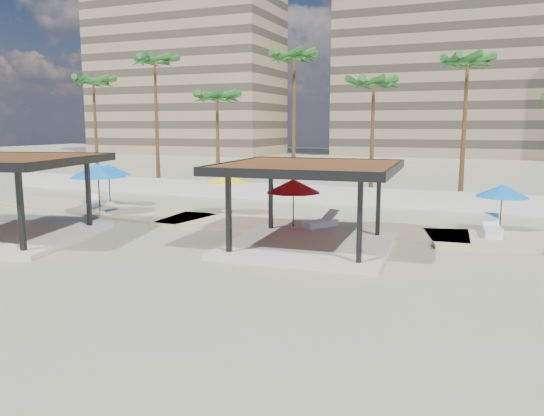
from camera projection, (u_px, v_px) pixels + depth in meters
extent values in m
plane|color=tan|center=(206.00, 255.00, 21.92)|extent=(200.00, 200.00, 0.00)
cube|color=#C6B284|center=(97.00, 210.00, 33.26)|extent=(16.40, 6.19, 0.24)
cube|color=#C6B284|center=(306.00, 227.00, 27.56)|extent=(16.24, 5.11, 0.24)
cube|color=silver|center=(320.00, 194.00, 36.46)|extent=(56.00, 0.30, 1.20)
cube|color=#937F60|center=(186.00, 72.00, 97.47)|extent=(34.00, 16.00, 30.00)
cube|color=#847259|center=(452.00, 73.00, 89.56)|extent=(38.00, 16.00, 28.00)
cube|color=beige|center=(308.00, 245.00, 23.26)|extent=(7.42, 7.42, 0.21)
cube|color=black|center=(229.00, 213.00, 21.35)|extent=(0.20, 0.20, 3.18)
cube|color=black|center=(271.00, 197.00, 26.31)|extent=(0.20, 0.20, 3.18)
cube|color=black|center=(360.00, 221.00, 19.68)|extent=(0.20, 0.20, 3.18)
cube|color=black|center=(378.00, 202.00, 24.64)|extent=(0.20, 0.20, 3.18)
cube|color=brown|center=(309.00, 167.00, 22.72)|extent=(7.64, 7.64, 0.30)
cube|color=black|center=(284.00, 174.00, 19.35)|extent=(7.30, 0.59, 0.36)
cube|color=black|center=(328.00, 162.00, 26.10)|extent=(7.30, 0.59, 0.36)
cube|color=black|center=(232.00, 165.00, 23.86)|extent=(0.59, 7.30, 0.36)
cube|color=black|center=(395.00, 169.00, 21.59)|extent=(0.59, 7.30, 0.36)
cube|color=beige|center=(6.00, 237.00, 24.98)|extent=(8.82, 8.82, 0.22)
cube|color=black|center=(21.00, 210.00, 21.56)|extent=(0.24, 0.24, 3.33)
cube|color=black|center=(88.00, 193.00, 26.98)|extent=(0.24, 0.24, 3.33)
cube|color=brown|center=(0.00, 160.00, 24.42)|extent=(9.09, 9.09, 0.31)
cube|color=black|center=(47.00, 156.00, 28.11)|extent=(7.50, 1.88, 0.38)
cube|color=black|center=(76.00, 161.00, 23.83)|extent=(1.88, 7.50, 0.38)
cylinder|color=beige|center=(110.00, 203.00, 34.91)|extent=(0.51, 0.51, 0.12)
cylinder|color=#262628|center=(109.00, 185.00, 34.73)|extent=(0.07, 0.07, 2.43)
cone|color=blue|center=(109.00, 170.00, 34.56)|extent=(3.76, 3.76, 0.71)
cylinder|color=beige|center=(226.00, 211.00, 31.70)|extent=(0.46, 0.46, 0.11)
cylinder|color=#262628|center=(226.00, 193.00, 31.54)|extent=(0.06, 0.06, 2.22)
cone|color=yellow|center=(226.00, 178.00, 31.39)|extent=(2.79, 2.79, 0.65)
cylinder|color=beige|center=(293.00, 228.00, 26.54)|extent=(0.48, 0.48, 0.12)
cylinder|color=#262628|center=(293.00, 206.00, 26.36)|extent=(0.07, 0.07, 2.32)
cone|color=#B00D1E|center=(293.00, 186.00, 26.21)|extent=(2.94, 2.94, 0.68)
cylinder|color=beige|center=(500.00, 230.00, 26.06)|extent=(0.44, 0.44, 0.11)
cylinder|color=#262628|center=(501.00, 209.00, 25.90)|extent=(0.06, 0.06, 2.13)
cone|color=blue|center=(502.00, 191.00, 25.76)|extent=(3.25, 3.25, 0.62)
cylinder|color=beige|center=(100.00, 212.00, 31.04)|extent=(0.57, 0.57, 0.14)
cylinder|color=#262628|center=(99.00, 190.00, 30.84)|extent=(0.08, 0.08, 2.73)
cone|color=blue|center=(98.00, 170.00, 30.66)|extent=(4.15, 4.15, 0.80)
cube|color=silver|center=(91.00, 206.00, 33.27)|extent=(1.21, 1.96, 0.26)
cube|color=silver|center=(90.00, 203.00, 33.25)|extent=(1.21, 1.96, 0.06)
cube|color=silver|center=(95.00, 198.00, 33.93)|extent=(0.79, 0.80, 0.47)
cube|color=silver|center=(320.00, 224.00, 26.96)|extent=(1.56, 2.10, 0.28)
cube|color=silver|center=(320.00, 221.00, 26.93)|extent=(1.56, 2.10, 0.06)
cube|color=silver|center=(331.00, 215.00, 27.39)|extent=(0.91, 0.92, 0.51)
cube|color=silver|center=(492.00, 232.00, 25.05)|extent=(0.94, 2.25, 0.31)
cube|color=silver|center=(492.00, 228.00, 25.02)|extent=(0.94, 2.25, 0.07)
cube|color=silver|center=(491.00, 219.00, 25.78)|extent=(0.78, 0.81, 0.56)
cone|color=brown|center=(96.00, 133.00, 45.80)|extent=(0.36, 0.36, 9.19)
ellipsoid|color=#225D21|center=(93.00, 82.00, 45.12)|extent=(3.00, 3.00, 1.80)
cone|color=brown|center=(157.00, 125.00, 43.80)|extent=(0.36, 0.36, 10.69)
ellipsoid|color=#225D21|center=(155.00, 61.00, 43.01)|extent=(3.00, 3.00, 1.80)
cone|color=brown|center=(218.00, 144.00, 41.24)|extent=(0.36, 0.36, 7.64)
ellipsoid|color=#225D21|center=(217.00, 98.00, 40.69)|extent=(3.00, 3.00, 1.80)
cone|color=brown|center=(294.00, 126.00, 39.51)|extent=(0.36, 0.36, 10.46)
ellipsoid|color=#225D21|center=(294.00, 57.00, 38.74)|extent=(3.00, 3.00, 1.80)
cone|color=brown|center=(372.00, 141.00, 36.97)|extent=(0.36, 0.36, 8.40)
ellipsoid|color=#225D21|center=(374.00, 83.00, 36.36)|extent=(3.00, 3.00, 1.80)
cone|color=brown|center=(464.00, 133.00, 34.82)|extent=(0.36, 0.36, 9.57)
ellipsoid|color=#225D21|center=(468.00, 62.00, 34.11)|extent=(3.00, 3.00, 1.80)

